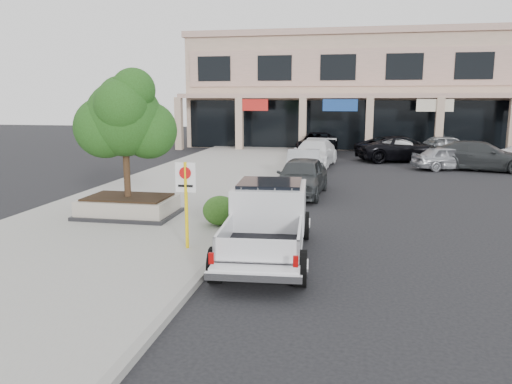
# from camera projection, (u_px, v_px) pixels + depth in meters

# --- Properties ---
(ground) EXTENTS (120.00, 120.00, 0.00)m
(ground) POSITION_uv_depth(u_px,v_px,m) (275.00, 267.00, 12.24)
(ground) COLOR black
(ground) RESTS_ON ground
(sidewalk) EXTENTS (8.00, 52.00, 0.15)m
(sidewalk) POSITION_uv_depth(u_px,v_px,m) (157.00, 205.00, 19.04)
(sidewalk) COLOR gray
(sidewalk) RESTS_ON ground
(curb) EXTENTS (0.20, 52.00, 0.15)m
(curb) POSITION_uv_depth(u_px,v_px,m) (258.00, 209.00, 18.31)
(curb) COLOR gray
(curb) RESTS_ON ground
(strip_mall) EXTENTS (40.55, 12.43, 9.50)m
(strip_mall) POSITION_uv_depth(u_px,v_px,m) (428.00, 91.00, 42.65)
(strip_mall) COLOR tan
(strip_mall) RESTS_ON ground
(planter) EXTENTS (3.20, 2.20, 0.68)m
(planter) POSITION_uv_depth(u_px,v_px,m) (128.00, 206.00, 16.87)
(planter) COLOR black
(planter) RESTS_ON sidewalk
(planter_tree) EXTENTS (2.90, 2.55, 4.00)m
(planter_tree) POSITION_uv_depth(u_px,v_px,m) (130.00, 119.00, 16.45)
(planter_tree) COLOR black
(planter_tree) RESTS_ON planter
(no_parking_sign) EXTENTS (0.55, 0.09, 2.30)m
(no_parking_sign) POSITION_uv_depth(u_px,v_px,m) (186.00, 193.00, 13.02)
(no_parking_sign) COLOR yellow
(no_parking_sign) RESTS_ON sidewalk
(hedge) EXTENTS (1.10, 0.99, 0.93)m
(hedge) POSITION_uv_depth(u_px,v_px,m) (220.00, 211.00, 15.59)
(hedge) COLOR #1E4814
(hedge) RESTS_ON sidewalk
(pickup_truck) EXTENTS (2.58, 5.98, 1.84)m
(pickup_truck) POSITION_uv_depth(u_px,v_px,m) (266.00, 223.00, 12.81)
(pickup_truck) COLOR silver
(pickup_truck) RESTS_ON ground
(curb_car_a) EXTENTS (2.19, 4.85, 1.61)m
(curb_car_a) POSITION_uv_depth(u_px,v_px,m) (301.00, 176.00, 21.23)
(curb_car_a) COLOR #313436
(curb_car_a) RESTS_ON ground
(curb_car_b) EXTENTS (1.88, 4.69, 1.52)m
(curb_car_b) POSITION_uv_depth(u_px,v_px,m) (303.00, 165.00, 25.25)
(curb_car_b) COLOR #A9ACB1
(curb_car_b) RESTS_ON ground
(curb_car_c) EXTENTS (2.87, 5.76, 1.61)m
(curb_car_c) POSITION_uv_depth(u_px,v_px,m) (314.00, 153.00, 30.26)
(curb_car_c) COLOR white
(curb_car_c) RESTS_ON ground
(curb_car_d) EXTENTS (2.87, 5.89, 1.61)m
(curb_car_d) POSITION_uv_depth(u_px,v_px,m) (317.00, 143.00, 37.00)
(curb_car_d) COLOR black
(curb_car_d) RESTS_ON ground
(lot_car_a) EXTENTS (4.40, 2.86, 1.39)m
(lot_car_a) POSITION_uv_depth(u_px,v_px,m) (448.00, 158.00, 28.84)
(lot_car_a) COLOR #A9ABB1
(lot_car_a) RESTS_ON ground
(lot_car_b) EXTENTS (4.37, 1.92, 1.40)m
(lot_car_b) POSITION_uv_depth(u_px,v_px,m) (403.00, 150.00, 33.00)
(lot_car_b) COLOR silver
(lot_car_b) RESTS_ON ground
(lot_car_c) EXTENTS (6.15, 3.61, 1.67)m
(lot_car_c) POSITION_uv_depth(u_px,v_px,m) (481.00, 156.00, 28.61)
(lot_car_c) COLOR #2C2F31
(lot_car_c) RESTS_ON ground
(lot_car_d) EXTENTS (6.60, 4.63, 1.67)m
(lot_car_d) POSITION_uv_depth(u_px,v_px,m) (402.00, 149.00, 32.88)
(lot_car_d) COLOR black
(lot_car_d) RESTS_ON ground
(lot_car_e) EXTENTS (4.79, 2.46, 1.56)m
(lot_car_e) POSITION_uv_depth(u_px,v_px,m) (449.00, 146.00, 34.96)
(lot_car_e) COLOR #96999D
(lot_car_e) RESTS_ON ground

